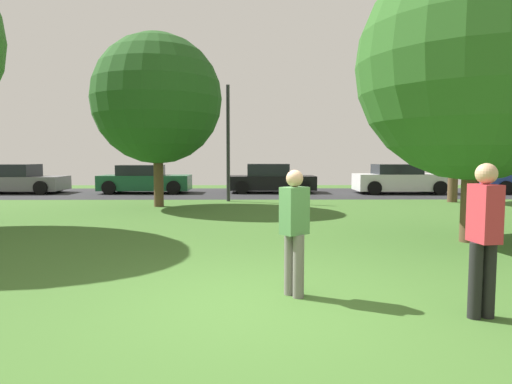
# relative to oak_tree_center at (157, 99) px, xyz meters

# --- Properties ---
(ground_plane) EXTENTS (44.00, 44.00, 0.00)m
(ground_plane) POSITION_rel_oak_tree_center_xyz_m (3.35, -10.39, -3.72)
(ground_plane) COLOR #3D6628
(road_strip) EXTENTS (44.00, 6.40, 0.01)m
(road_strip) POSITION_rel_oak_tree_center_xyz_m (3.35, 5.61, -3.71)
(road_strip) COLOR #28282B
(road_strip) RESTS_ON ground_plane
(oak_tree_center) EXTENTS (4.45, 4.45, 5.95)m
(oak_tree_center) POSITION_rel_oak_tree_center_xyz_m (0.00, 0.00, 0.00)
(oak_tree_center) COLOR brown
(oak_tree_center) RESTS_ON ground_plane
(maple_tree_near) EXTENTS (4.86, 4.86, 7.65)m
(maple_tree_near) POSITION_rel_oak_tree_center_xyz_m (11.00, 1.42, 1.50)
(maple_tree_near) COLOR brown
(maple_tree_near) RESTS_ON ground_plane
(birch_tree_lone) EXTENTS (4.67, 4.67, 5.92)m
(birch_tree_lone) POSITION_rel_oak_tree_center_xyz_m (7.69, -6.56, -0.13)
(birch_tree_lone) COLOR brown
(birch_tree_lone) RESTS_ON ground_plane
(person_catcher) EXTENTS (0.39, 0.37, 1.58)m
(person_catcher) POSITION_rel_oak_tree_center_xyz_m (3.76, -10.07, -2.85)
(person_catcher) COLOR slate
(person_catcher) RESTS_ON ground_plane
(person_bystander) EXTENTS (0.30, 0.35, 1.68)m
(person_bystander) POSITION_rel_oak_tree_center_xyz_m (5.72, -10.85, -2.79)
(person_bystander) COLOR black
(person_bystander) RESTS_ON ground_plane
(parked_car_grey) EXTENTS (4.34, 2.10, 1.38)m
(parked_car_grey) POSITION_rel_oak_tree_center_xyz_m (-7.97, 5.78, -3.09)
(parked_car_grey) COLOR slate
(parked_car_grey) RESTS_ON ground_plane
(parked_car_green) EXTENTS (4.24, 1.93, 1.35)m
(parked_car_green) POSITION_rel_oak_tree_center_xyz_m (-1.87, 5.78, -3.09)
(parked_car_green) COLOR #195633
(parked_car_green) RESTS_ON ground_plane
(parked_car_black) EXTENTS (4.13, 1.98, 1.40)m
(parked_car_black) POSITION_rel_oak_tree_center_xyz_m (4.21, 5.98, -3.08)
(parked_car_black) COLOR black
(parked_car_black) RESTS_ON ground_plane
(parked_car_white) EXTENTS (4.29, 2.00, 1.39)m
(parked_car_white) POSITION_rel_oak_tree_center_xyz_m (10.32, 5.42, -3.07)
(parked_car_white) COLOR white
(parked_car_white) RESTS_ON ground_plane
(street_lamp_post) EXTENTS (0.14, 0.14, 4.50)m
(street_lamp_post) POSITION_rel_oak_tree_center_xyz_m (2.35, 1.81, -1.47)
(street_lamp_post) COLOR #2D2D33
(street_lamp_post) RESTS_ON ground_plane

